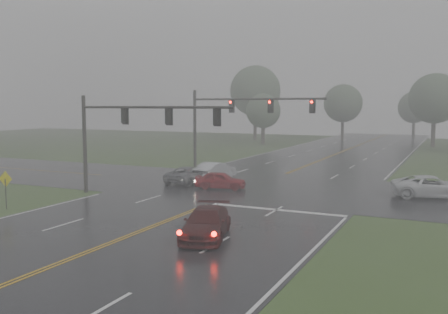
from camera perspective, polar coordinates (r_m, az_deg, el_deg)
The scene contains 17 objects.
ground at distance 20.91m, azimuth -20.07°, elevation -12.09°, with size 180.00×180.00×0.00m, color #354D21.
main_road at distance 37.31m, azimuth 2.32°, elevation -3.85°, with size 18.00×160.00×0.02m, color black.
cross_street at distance 39.14m, azimuth 3.46°, elevation -3.40°, with size 120.00×14.00×0.02m, color black.
stop_bar at distance 30.59m, azimuth 6.02°, elevation -6.06°, with size 8.50×0.50×0.01m, color silver.
sedan_maroon at distance 24.25m, azimuth -2.05°, elevation -9.23°, with size 1.97×4.86×1.41m, color #36090A.
sedan_red at distance 37.95m, azimuth -0.39°, elevation -3.69°, with size 1.56×3.87×1.32m, color maroon.
sedan_silver at distance 42.67m, azimuth -1.01°, elevation -2.61°, with size 1.59×4.56×1.50m, color #B6B8BF.
car_grey at distance 40.92m, azimuth -4.00°, elevation -2.99°, with size 2.24×4.86×1.35m, color #515358.
pickup_white at distance 37.28m, azimuth 22.71°, elevation -4.32°, with size 2.50×5.42×1.51m, color silver.
signal_gantry_near at distance 35.18m, azimuth -11.21°, elevation 3.51°, with size 11.94×0.31×7.04m.
signal_gantry_far at distance 49.35m, azimuth 0.97°, elevation 4.98°, with size 13.74×0.40×7.87m.
sign_diamond_west at distance 33.19m, azimuth -23.69°, elevation -2.79°, with size 0.98×0.13×2.36m.
tree_nw_a at distance 81.27m, azimuth 4.50°, elevation 5.27°, with size 5.62×5.62×8.26m.
tree_ne_a at distance 82.01m, azimuth 22.94°, elevation 6.17°, with size 7.60×7.60×11.16m.
tree_n_mid at distance 93.37m, azimuth 13.45°, elevation 5.99°, with size 6.92×6.92×10.16m.
tree_nw_b at distance 92.23m, azimuth 3.59°, elevation 7.55°, with size 9.26×9.26×13.60m.
tree_n_far at distance 103.50m, azimuth 20.92°, elevation 5.32°, with size 6.14×6.14×9.01m.
Camera 1 is at (14.30, -13.88, 6.34)m, focal length 40.00 mm.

